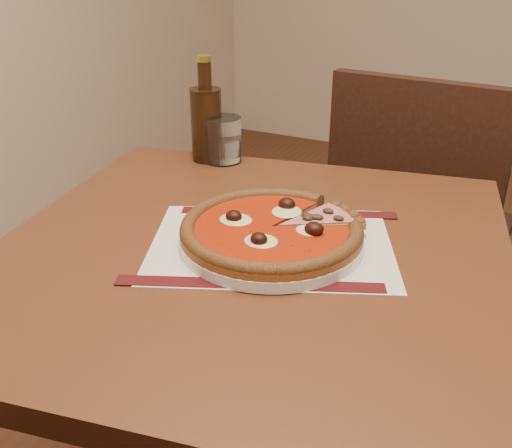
{
  "coord_description": "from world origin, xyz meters",
  "views": [
    {
      "loc": [
        -0.59,
        -0.44,
        1.18
      ],
      "look_at": [
        -0.96,
        0.28,
        0.78
      ],
      "focal_mm": 40.0,
      "sensor_mm": 36.0,
      "label": 1
    }
  ],
  "objects_px": {
    "water_glass": "(223,140)",
    "bottle": "(206,121)",
    "pizza": "(271,228)",
    "plate": "(271,239)",
    "table": "(251,299)",
    "chair_far": "(417,218)"
  },
  "relations": [
    {
      "from": "chair_far",
      "to": "bottle",
      "type": "relative_size",
      "value": 4.03
    },
    {
      "from": "chair_far",
      "to": "plate",
      "type": "xyz_separation_m",
      "value": [
        -0.1,
        -0.7,
        0.24
      ]
    },
    {
      "from": "pizza",
      "to": "water_glass",
      "type": "height_order",
      "value": "water_glass"
    },
    {
      "from": "table",
      "to": "bottle",
      "type": "distance_m",
      "value": 0.46
    },
    {
      "from": "pizza",
      "to": "water_glass",
      "type": "distance_m",
      "value": 0.4
    },
    {
      "from": "chair_far",
      "to": "plate",
      "type": "relative_size",
      "value": 3.14
    },
    {
      "from": "plate",
      "to": "table",
      "type": "bearing_deg",
      "value": -150.49
    },
    {
      "from": "chair_far",
      "to": "water_glass",
      "type": "height_order",
      "value": "chair_far"
    },
    {
      "from": "table",
      "to": "pizza",
      "type": "bearing_deg",
      "value": 29.57
    },
    {
      "from": "water_glass",
      "to": "pizza",
      "type": "bearing_deg",
      "value": -49.31
    },
    {
      "from": "table",
      "to": "bottle",
      "type": "bearing_deg",
      "value": 130.56
    },
    {
      "from": "plate",
      "to": "bottle",
      "type": "distance_m",
      "value": 0.43
    },
    {
      "from": "bottle",
      "to": "chair_far",
      "type": "bearing_deg",
      "value": 45.34
    },
    {
      "from": "plate",
      "to": "pizza",
      "type": "bearing_deg",
      "value": 64.97
    },
    {
      "from": "chair_far",
      "to": "plate",
      "type": "distance_m",
      "value": 0.75
    },
    {
      "from": "plate",
      "to": "water_glass",
      "type": "height_order",
      "value": "water_glass"
    },
    {
      "from": "table",
      "to": "bottle",
      "type": "height_order",
      "value": "bottle"
    },
    {
      "from": "water_glass",
      "to": "bottle",
      "type": "distance_m",
      "value": 0.05
    },
    {
      "from": "bottle",
      "to": "water_glass",
      "type": "bearing_deg",
      "value": 10.95
    },
    {
      "from": "table",
      "to": "pizza",
      "type": "height_order",
      "value": "pizza"
    },
    {
      "from": "plate",
      "to": "bottle",
      "type": "relative_size",
      "value": 1.28
    },
    {
      "from": "bottle",
      "to": "table",
      "type": "bearing_deg",
      "value": -49.44
    }
  ]
}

